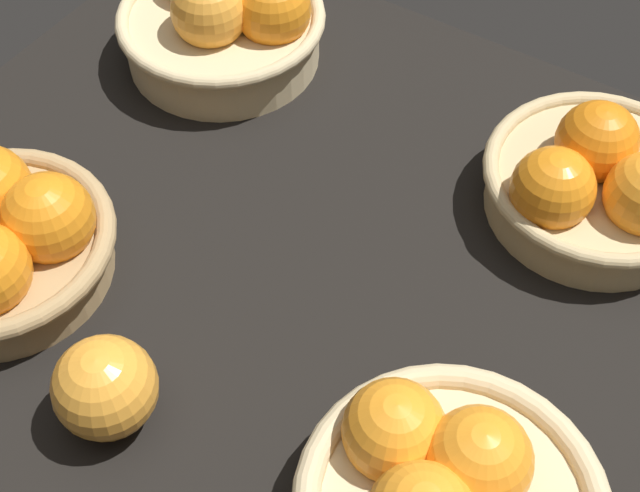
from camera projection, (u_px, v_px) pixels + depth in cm
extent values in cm
cube|color=black|center=(306.00, 256.00, 85.45)|extent=(84.00, 72.00, 3.00)
cylinder|color=tan|center=(595.00, 191.00, 85.44)|extent=(20.27, 20.27, 4.61)
torus|color=tan|center=(601.00, 174.00, 83.62)|extent=(21.79, 21.79, 1.52)
sphere|color=orange|center=(597.00, 142.00, 82.96)|extent=(7.66, 7.66, 7.66)
sphere|color=orange|center=(553.00, 189.00, 80.42)|extent=(7.66, 7.66, 7.66)
cylinder|color=tan|center=(0.00, 256.00, 80.73)|extent=(19.64, 19.64, 4.54)
sphere|color=orange|center=(48.00, 218.00, 77.83)|extent=(8.07, 8.07, 8.07)
sphere|color=orange|center=(479.00, 460.00, 64.16)|extent=(7.84, 7.84, 7.84)
sphere|color=orange|center=(394.00, 431.00, 66.41)|extent=(7.84, 7.84, 7.84)
cylinder|color=#D3BC8C|center=(223.00, 37.00, 98.74)|extent=(20.99, 20.99, 5.39)
torus|color=#D3BC8C|center=(221.00, 17.00, 96.62)|extent=(22.45, 22.45, 1.46)
sphere|color=#F49E33|center=(209.00, 10.00, 93.42)|extent=(8.08, 8.08, 8.08)
sphere|color=orange|center=(273.00, 9.00, 94.35)|extent=(8.08, 8.08, 8.08)
sphere|color=#F49E33|center=(105.00, 388.00, 70.36)|extent=(8.34, 8.34, 8.34)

